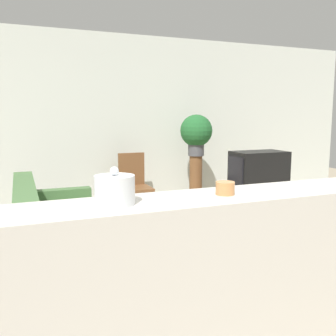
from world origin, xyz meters
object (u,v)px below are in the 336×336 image
Objects in this scene: couch at (58,234)px; potted_plant at (196,132)px; television at (258,170)px; wooden_chair at (134,182)px; decorative_bowl at (115,190)px.

potted_plant is at bearing 30.77° from couch.
television is 1.15m from potted_plant.
wooden_chair is at bearing 173.40° from potted_plant.
decorative_bowl is (-1.10, -3.35, 0.60)m from wooden_chair.
potted_plant is (-0.48, 0.93, 0.48)m from television.
television is at bearing -36.00° from wooden_chair.
television reaches higher than couch.
potted_plant is at bearing -6.60° from wooden_chair.
television is 1.17× the size of potted_plant.
wooden_chair is 4.50× the size of decorative_bowl.
wooden_chair is 1.20m from potted_plant.
couch is at bearing -131.01° from wooden_chair.
decorative_bowl is (-2.05, -3.24, -0.12)m from potted_plant.
potted_plant reaches higher than wooden_chair.
potted_plant is at bearing 57.67° from decorative_bowl.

